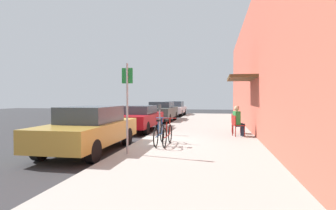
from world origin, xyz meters
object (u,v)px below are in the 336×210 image
object	(u,v)px
parked_car_3	(175,108)
cafe_chair_0	(237,124)
parked_car_0	(90,129)
bicycle_0	(167,135)
cafe_chair_1	(235,122)
parked_car_2	(162,111)
bicycle_1	(159,134)
parked_car_1	(138,118)
street_sign	(127,101)
parking_meter	(160,117)
seated_patron_0	(238,120)

from	to	relation	value
parked_car_3	cafe_chair_0	xyz separation A→B (m)	(4.84, -14.04, -0.09)
parked_car_0	cafe_chair_0	bearing A→B (deg)	36.60
bicycle_0	cafe_chair_1	distance (m)	4.38
parked_car_2	bicycle_1	distance (m)	10.55
parked_car_1	cafe_chair_1	bearing A→B (deg)	-10.30
cafe_chair_0	cafe_chair_1	xyz separation A→B (m)	(-0.00, 0.96, 0.00)
street_sign	cafe_chair_0	size ratio (longest dim) A/B	2.99
parking_meter	cafe_chair_1	world-z (taller)	parking_meter
parked_car_0	street_sign	distance (m)	1.87
street_sign	bicycle_0	bearing A→B (deg)	61.73
bicycle_1	cafe_chair_1	size ratio (longest dim) A/B	1.97
bicycle_1	cafe_chair_1	distance (m)	4.49
parked_car_1	bicycle_1	bearing A→B (deg)	-64.87
bicycle_1	street_sign	bearing A→B (deg)	-108.43
parking_meter	cafe_chair_1	bearing A→B (deg)	17.56
parked_car_0	cafe_chair_1	world-z (taller)	parked_car_0
bicycle_1	cafe_chair_0	bearing A→B (deg)	42.83
street_sign	parked_car_2	bearing A→B (deg)	97.10
parked_car_2	parked_car_3	bearing A→B (deg)	90.00
parked_car_0	parked_car_3	xyz separation A→B (m)	(0.00, 17.63, -0.03)
parked_car_2	seated_patron_0	xyz separation A→B (m)	(4.90, -7.76, 0.06)
parked_car_3	cafe_chair_1	size ratio (longest dim) A/B	5.06
parked_car_2	parking_meter	bearing A→B (deg)	-78.84
parked_car_3	parking_meter	bearing A→B (deg)	-83.73
parked_car_1	street_sign	bearing A→B (deg)	-76.21
parked_car_1	parked_car_3	size ratio (longest dim) A/B	1.00
street_sign	bicycle_1	distance (m)	2.14
parked_car_0	parked_car_1	bearing A→B (deg)	90.00
street_sign	parked_car_3	bearing A→B (deg)	94.68
parking_meter	cafe_chair_0	distance (m)	3.30
bicycle_0	cafe_chair_1	world-z (taller)	bicycle_0
parked_car_3	cafe_chair_0	distance (m)	14.85
parked_car_2	parked_car_0	bearing A→B (deg)	-90.00
bicycle_0	seated_patron_0	distance (m)	3.69
parked_car_1	parking_meter	world-z (taller)	parking_meter
cafe_chair_0	parking_meter	bearing A→B (deg)	-178.61
parked_car_1	parked_car_2	bearing A→B (deg)	90.00
seated_patron_0	cafe_chair_1	distance (m)	0.97
parked_car_2	parked_car_3	world-z (taller)	parked_car_2
parked_car_2	street_sign	world-z (taller)	street_sign
bicycle_1	parked_car_3	bearing A→B (deg)	97.10
street_sign	bicycle_1	xyz separation A→B (m)	(0.57, 1.70, -1.16)
parked_car_1	cafe_chair_1	xyz separation A→B (m)	(4.84, -0.88, -0.08)
street_sign	bicycle_1	world-z (taller)	street_sign
parked_car_1	parked_car_2	distance (m)	5.94
bicycle_0	bicycle_1	xyz separation A→B (m)	(-0.30, 0.08, 0.00)
seated_patron_0	cafe_chair_1	xyz separation A→B (m)	(-0.06, 0.94, -0.19)
parked_car_3	bicycle_1	xyz separation A→B (m)	(2.07, -16.61, -0.24)
bicycle_1	seated_patron_0	world-z (taller)	seated_patron_0
street_sign	bicycle_0	distance (m)	2.18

